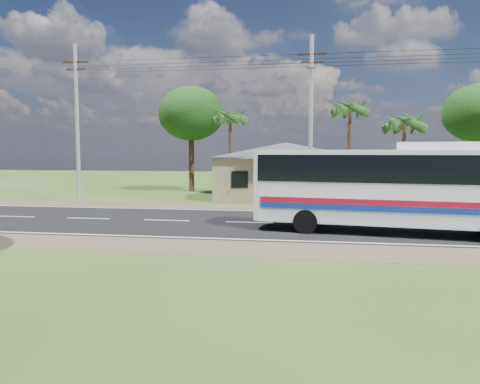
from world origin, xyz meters
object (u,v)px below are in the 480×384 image
Objects in this scene: waiting_shed at (466,166)px; coach_bus at (409,182)px; motorcycle at (318,201)px; person at (471,199)px.

coach_bus reaches higher than waiting_shed.
waiting_shed is at bearing -94.57° from motorcycle.
coach_bus is 8.31× the size of motorcycle.
waiting_shed reaches higher than person.
motorcycle is (-9.45, -1.37, -2.30)m from waiting_shed.
waiting_shed is 12.00m from coach_bus.
person is (5.08, 8.04, -1.52)m from coach_bus.
motorcycle is at bearing -11.91° from person.
waiting_shed is 3.26m from person.
motorcycle is at bearing 120.87° from coach_bus.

